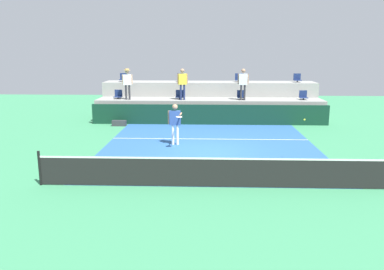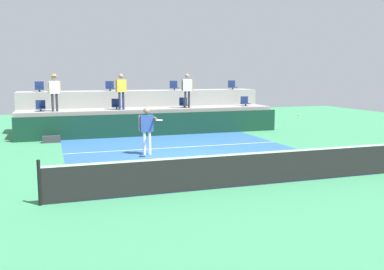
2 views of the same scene
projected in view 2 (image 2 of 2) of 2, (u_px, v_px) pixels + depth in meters
The scene contains 21 objects.
ground_plane at pixel (196, 159), 15.16m from camera, with size 40.00×40.00×0.00m, color #388456.
court_inner_paint at pixel (188, 154), 16.10m from camera, with size 9.00×10.00×0.01m, color #285693.
court_service_line at pixel (177, 147), 17.41m from camera, with size 9.00×0.06×0.00m, color white.
tennis_net at pixel (245, 168), 11.34m from camera, with size 10.48×0.08×1.07m.
sponsor_backboard at pixel (156, 125), 20.71m from camera, with size 13.00×0.16×1.10m, color #0F3323.
seating_tier_lower at pixel (150, 120), 21.92m from camera, with size 13.00×1.80×1.25m, color gray.
seating_tier_upper at pixel (143, 109), 23.55m from camera, with size 13.00×1.80×2.10m, color gray.
stadium_chair_lower_far_left at pixel (41, 107), 20.07m from camera, with size 0.44×0.40×0.52m.
stadium_chair_lower_left at pixel (116, 105), 21.19m from camera, with size 0.44×0.40×0.52m.
stadium_chair_lower_right at pixel (184, 103), 22.31m from camera, with size 0.44×0.40×0.52m.
stadium_chair_lower_far_right at pixel (245, 102), 23.43m from camera, with size 0.44×0.40×0.52m.
stadium_chair_upper_far_left at pixel (39, 87), 21.62m from camera, with size 0.44×0.40×0.52m.
stadium_chair_upper_left at pixel (110, 87), 22.74m from camera, with size 0.44×0.40×0.52m.
stadium_chair_upper_right at pixel (174, 86), 23.88m from camera, with size 0.44×0.40×0.52m.
stadium_chair_upper_far_right at pixel (232, 86), 25.00m from camera, with size 0.44×0.40×0.52m.
tennis_player at pixel (147, 126), 15.71m from camera, with size 0.69×1.23×1.78m.
spectator_with_hat at pixel (54, 88), 19.79m from camera, with size 0.60×0.47×1.75m.
spectator_in_white at pixel (121, 88), 20.77m from camera, with size 0.61×0.29×1.76m.
spectator_in_grey at pixel (187, 87), 21.85m from camera, with size 0.61×0.25×1.76m.
tennis_ball at pixel (299, 115), 14.83m from camera, with size 0.07×0.07×0.07m.
equipment_bag at pixel (51, 139), 18.66m from camera, with size 0.76×0.28×0.30m, color #333338.
Camera 2 is at (-4.90, -14.06, 3.00)m, focal length 39.69 mm.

